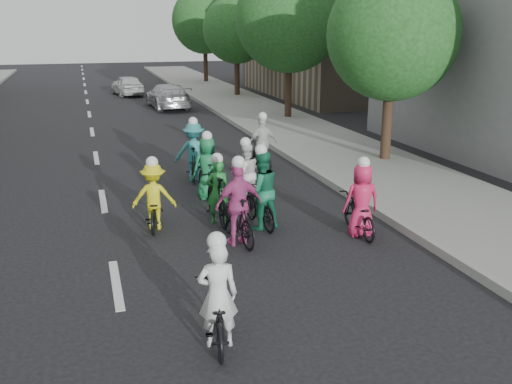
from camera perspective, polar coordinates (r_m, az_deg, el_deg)
name	(u,v)px	position (r m, az deg, el deg)	size (l,w,h in m)	color
ground	(116,284)	(10.11, -13.80, -8.96)	(120.00, 120.00, 0.00)	black
sidewalk_right	(319,142)	(21.31, 6.36, 5.01)	(4.00, 80.00, 0.15)	gray
curb_right	(269,145)	(20.62, 1.35, 4.77)	(0.18, 80.00, 0.18)	#999993
bldg_se	(352,29)	(36.96, 9.58, 15.81)	(10.00, 14.00, 8.00)	gray
tree_r_0	(393,34)	(18.21, 13.51, 15.08)	(4.00, 4.00, 5.97)	black
tree_r_1	(289,18)	(26.39, 3.37, 16.97)	(4.80, 4.80, 6.93)	black
tree_r_2	(237,29)	(34.98, -1.95, 15.94)	(4.00, 4.00, 5.97)	black
tree_r_3	(205,21)	(43.73, -5.17, 16.71)	(4.80, 4.80, 6.93)	black
cyclist_0	(217,307)	(7.98, -3.93, -11.45)	(0.78, 1.62, 1.66)	black
cyclist_1	(260,196)	(12.24, 0.44, -0.42)	(0.90, 1.59, 1.86)	black
cyclist_2	(154,202)	(12.45, -10.18, -0.99)	(1.02, 1.62, 1.60)	black
cyclist_3	(238,212)	(11.36, -1.80, -1.98)	(1.03, 1.70, 1.82)	black
cyclist_4	(360,208)	(12.05, 10.35, -1.58)	(0.79, 1.65, 1.70)	black
cyclist_5	(217,196)	(12.66, -3.92, -0.43)	(0.53, 1.81, 1.59)	black
cyclist_6	(245,179)	(14.05, -1.11, 1.27)	(0.79, 1.58, 1.65)	black
cyclist_7	(194,156)	(16.11, -6.23, 3.59)	(1.17, 1.72, 1.81)	black
cyclist_8	(262,149)	(17.37, 0.61, 4.29)	(0.96, 1.56, 1.75)	black
cyclist_9	(207,173)	(14.43, -4.88, 1.86)	(0.81, 1.60, 1.74)	black
follow_car_lead	(168,96)	(30.69, -8.80, 9.48)	(1.80, 4.43, 1.28)	#BABBBF
follow_car_trail	(127,85)	(36.87, -12.75, 10.37)	(1.47, 3.65, 1.24)	silver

